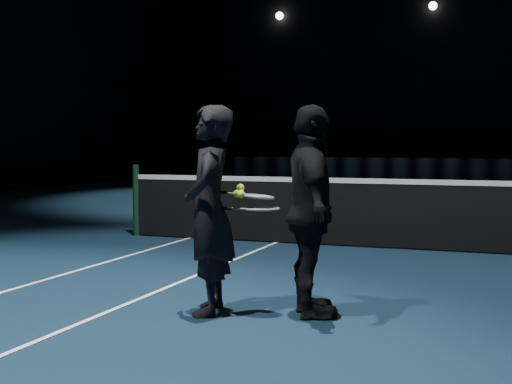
% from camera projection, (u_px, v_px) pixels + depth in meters
% --- Properties ---
extents(net_post_left, '(0.10, 0.10, 1.10)m').
position_uv_depth(net_post_left, '(136.00, 200.00, 11.00)').
color(net_post_left, black).
rests_on(net_post_left, floor).
extents(player_a, '(0.58, 0.73, 1.75)m').
position_uv_depth(player_a, '(209.00, 210.00, 5.97)').
color(player_a, black).
rests_on(player_a, floor).
extents(player_b, '(0.82, 1.11, 1.75)m').
position_uv_depth(player_b, '(311.00, 211.00, 5.86)').
color(player_b, black).
rests_on(player_b, floor).
extents(racket_lower, '(0.71, 0.37, 0.03)m').
position_uv_depth(racket_lower, '(263.00, 209.00, 5.91)').
color(racket_lower, black).
rests_on(racket_lower, player_a).
extents(racket_upper, '(0.71, 0.41, 0.10)m').
position_uv_depth(racket_upper, '(257.00, 196.00, 5.95)').
color(racket_upper, black).
rests_on(racket_upper, player_b).
extents(tennis_balls, '(0.12, 0.10, 0.12)m').
position_uv_depth(tennis_balls, '(239.00, 192.00, 5.93)').
color(tennis_balls, yellow).
rests_on(tennis_balls, racket_upper).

